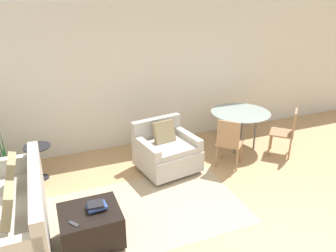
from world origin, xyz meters
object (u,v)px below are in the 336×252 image
(armchair, at_px, (166,151))
(ottoman, at_px, (91,225))
(dining_table, at_px, (240,116))
(tv_remote_primary, at_px, (74,224))
(dining_chair_near_right, at_px, (288,130))
(couch, at_px, (11,218))
(book_stack, at_px, (96,206))
(dining_chair_near_left, at_px, (229,140))
(potted_plant, at_px, (2,173))
(side_table, at_px, (38,156))

(armchair, bearing_deg, ottoman, -138.58)
(ottoman, relative_size, dining_table, 0.63)
(tv_remote_primary, relative_size, dining_chair_near_right, 0.15)
(dining_table, bearing_deg, couch, -163.65)
(book_stack, xyz_separation_m, dining_chair_near_left, (2.46, 1.00, 0.01))
(armchair, xyz_separation_m, ottoman, (-1.52, -1.34, -0.09))
(book_stack, bearing_deg, ottoman, -176.51)
(book_stack, bearing_deg, potted_plant, 123.19)
(armchair, distance_m, side_table, 2.09)
(ottoman, height_order, dining_table, dining_table)
(book_stack, height_order, side_table, side_table)
(dining_chair_near_right, bearing_deg, dining_table, 135.00)
(couch, xyz_separation_m, book_stack, (0.98, -0.43, 0.20))
(armchair, bearing_deg, side_table, 166.62)
(couch, height_order, tv_remote_primary, couch)
(ottoman, relative_size, dining_chair_near_left, 0.80)
(couch, bearing_deg, armchair, 20.49)
(dining_table, bearing_deg, tv_remote_primary, -151.82)
(couch, distance_m, dining_chair_near_right, 4.73)
(dining_chair_near_right, bearing_deg, potted_plant, 170.97)
(couch, xyz_separation_m, tv_remote_primary, (0.69, -0.62, 0.16))
(armchair, bearing_deg, dining_chair_near_right, -8.34)
(ottoman, xyz_separation_m, potted_plant, (-1.07, 1.78, -0.00))
(dining_chair_near_left, distance_m, dining_chair_near_right, 1.25)
(couch, xyz_separation_m, armchair, (2.41, 0.90, 0.04))
(armchair, relative_size, dining_chair_near_left, 1.17)
(book_stack, xyz_separation_m, tv_remote_primary, (-0.29, -0.18, -0.04))
(side_table, height_order, dining_chair_near_right, dining_chair_near_right)
(couch, distance_m, tv_remote_primary, 0.94)
(dining_chair_near_right, bearing_deg, ottoman, -165.18)
(ottoman, xyz_separation_m, tv_remote_primary, (-0.20, -0.18, 0.21))
(armchair, distance_m, dining_table, 1.71)
(couch, relative_size, potted_plant, 1.93)
(armchair, relative_size, side_table, 1.80)
(side_table, distance_m, dining_table, 3.71)
(couch, height_order, dining_table, couch)
(tv_remote_primary, xyz_separation_m, dining_chair_near_right, (4.00, 1.18, 0.05))
(potted_plant, bearing_deg, side_table, 4.57)
(dining_table, distance_m, dining_chair_near_right, 0.90)
(dining_chair_near_right, bearing_deg, armchair, 171.66)
(potted_plant, xyz_separation_m, side_table, (0.56, 0.04, 0.17))
(tv_remote_primary, distance_m, dining_table, 3.83)
(dining_table, xyz_separation_m, dining_chair_near_left, (-0.63, -0.63, -0.14))
(book_stack, xyz_separation_m, dining_chair_near_right, (3.72, 1.00, 0.01))
(armchair, height_order, tv_remote_primary, armchair)
(book_stack, distance_m, dining_chair_near_right, 3.85)
(dining_table, bearing_deg, dining_chair_near_left, -135.00)
(couch, height_order, dining_chair_near_left, couch)
(dining_table, relative_size, dining_chair_near_left, 1.26)
(couch, distance_m, armchair, 2.57)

